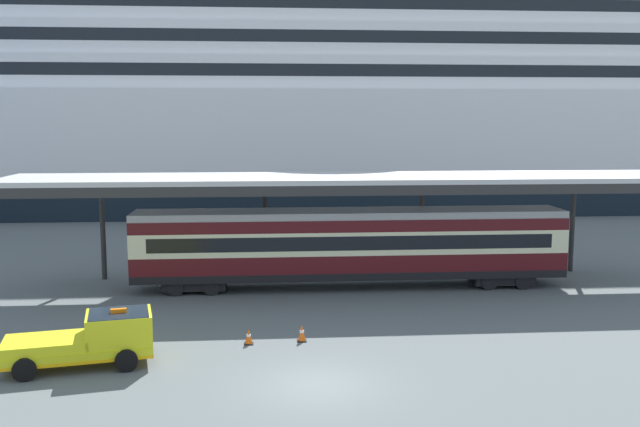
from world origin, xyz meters
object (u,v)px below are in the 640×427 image
at_px(traffic_cone_near, 302,333).
at_px(cruise_ship, 246,78).
at_px(service_truck, 93,338).
at_px(train_carriage, 350,244).
at_px(traffic_cone_mid, 249,337).

bearing_deg(traffic_cone_near, cruise_ship, 93.96).
bearing_deg(service_truck, train_carriage, 45.70).
xyz_separation_m(cruise_ship, train_carriage, (6.35, -39.66, -10.73)).
distance_m(cruise_ship, train_carriage, 41.57).
bearing_deg(train_carriage, traffic_cone_near, -108.84).
bearing_deg(traffic_cone_mid, service_truck, -160.71).
xyz_separation_m(traffic_cone_near, traffic_cone_mid, (-2.11, -0.19, -0.05)).
bearing_deg(train_carriage, cruise_ship, 99.09).
xyz_separation_m(cruise_ship, service_truck, (-4.29, -50.56, -12.05)).
height_order(train_carriage, service_truck, train_carriage).
xyz_separation_m(train_carriage, traffic_cone_near, (-2.99, -8.77, -1.96)).
relative_size(cruise_ship, service_truck, 32.41).
bearing_deg(traffic_cone_mid, train_carriage, 60.35).
bearing_deg(cruise_ship, train_carriage, -80.91).
relative_size(traffic_cone_near, traffic_cone_mid, 1.15).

